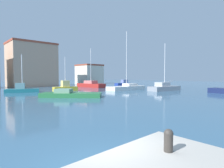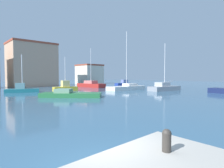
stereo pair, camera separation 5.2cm
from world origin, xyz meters
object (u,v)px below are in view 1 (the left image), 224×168
(sailboat_white_far_right, at_px, (127,87))
(sailboat_red_inner_mooring, at_px, (91,85))
(sailboat_yellow_behind_lamppost, at_px, (65,87))
(sailboat_grey_center_channel, at_px, (164,87))
(mooring_bollard, at_px, (168,139))
(motorboat_green_mid_harbor, at_px, (70,94))
(motorboat_blue_distant_east, at_px, (123,84))
(sailboat_teal_near_pier, at_px, (22,89))

(sailboat_white_far_right, height_order, sailboat_red_inner_mooring, sailboat_white_far_right)
(sailboat_red_inner_mooring, bearing_deg, sailboat_yellow_behind_lamppost, -149.71)
(sailboat_yellow_behind_lamppost, bearing_deg, sailboat_white_far_right, -28.34)
(sailboat_white_far_right, xyz_separation_m, sailboat_grey_center_channel, (3.74, -6.37, 0.11))
(mooring_bollard, distance_m, motorboat_green_mid_harbor, 21.00)
(sailboat_red_inner_mooring, xyz_separation_m, motorboat_blue_distant_east, (8.79, -2.81, 0.00))
(sailboat_yellow_behind_lamppost, xyz_separation_m, motorboat_green_mid_harbor, (-4.31, -9.52, -0.31))
(sailboat_teal_near_pier, height_order, sailboat_grey_center_channel, sailboat_grey_center_channel)
(motorboat_green_mid_harbor, bearing_deg, sailboat_white_far_right, 13.50)
(sailboat_red_inner_mooring, relative_size, motorboat_blue_distant_east, 2.09)
(sailboat_yellow_behind_lamppost, height_order, motorboat_green_mid_harbor, sailboat_yellow_behind_lamppost)
(sailboat_teal_near_pier, xyz_separation_m, sailboat_yellow_behind_lamppost, (7.08, -2.17, 0.16))
(motorboat_blue_distant_east, bearing_deg, sailboat_grey_center_channel, -105.86)
(mooring_bollard, relative_size, sailboat_grey_center_channel, 0.06)
(sailboat_white_far_right, bearing_deg, sailboat_yellow_behind_lamppost, 151.66)
(sailboat_white_far_right, relative_size, sailboat_grey_center_channel, 1.30)
(sailboat_white_far_right, bearing_deg, sailboat_teal_near_pier, 155.89)
(sailboat_yellow_behind_lamppost, height_order, sailboat_grey_center_channel, sailboat_grey_center_channel)
(sailboat_yellow_behind_lamppost, xyz_separation_m, sailboat_grey_center_channel, (14.62, -12.24, -0.07))
(sailboat_red_inner_mooring, height_order, motorboat_green_mid_harbor, sailboat_red_inner_mooring)
(mooring_bollard, height_order, sailboat_yellow_behind_lamppost, sailboat_yellow_behind_lamppost)
(sailboat_red_inner_mooring, bearing_deg, sailboat_white_far_right, -86.73)
(sailboat_red_inner_mooring, height_order, sailboat_yellow_behind_lamppost, sailboat_red_inner_mooring)
(sailboat_teal_near_pier, relative_size, motorboat_blue_distant_east, 1.41)
(motorboat_blue_distant_east, xyz_separation_m, sailboat_grey_center_channel, (-4.37, -15.39, -0.04))
(sailboat_teal_near_pier, height_order, sailboat_white_far_right, sailboat_white_far_right)
(sailboat_white_far_right, distance_m, motorboat_blue_distant_east, 12.13)
(sailboat_yellow_behind_lamppost, bearing_deg, sailboat_teal_near_pier, 162.97)
(sailboat_white_far_right, distance_m, sailboat_grey_center_channel, 7.39)
(mooring_bollard, relative_size, sailboat_teal_near_pier, 0.09)
(mooring_bollard, xyz_separation_m, sailboat_teal_near_pier, (5.28, 31.06, -0.75))
(mooring_bollard, bearing_deg, motorboat_blue_distant_east, 45.63)
(sailboat_teal_near_pier, xyz_separation_m, motorboat_blue_distant_east, (26.07, 0.98, 0.12))
(motorboat_blue_distant_east, bearing_deg, sailboat_yellow_behind_lamppost, -170.59)
(sailboat_teal_near_pier, height_order, sailboat_red_inner_mooring, sailboat_red_inner_mooring)
(sailboat_red_inner_mooring, bearing_deg, motorboat_green_mid_harbor, -133.16)
(sailboat_red_inner_mooring, bearing_deg, mooring_bollard, -122.91)
(mooring_bollard, bearing_deg, sailboat_yellow_behind_lamppost, 66.85)
(mooring_bollard, height_order, sailboat_grey_center_channel, sailboat_grey_center_channel)
(sailboat_grey_center_channel, bearing_deg, mooring_bollard, -148.32)
(sailboat_red_inner_mooring, relative_size, motorboat_green_mid_harbor, 1.32)
(sailboat_white_far_right, bearing_deg, motorboat_green_mid_harbor, -166.50)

